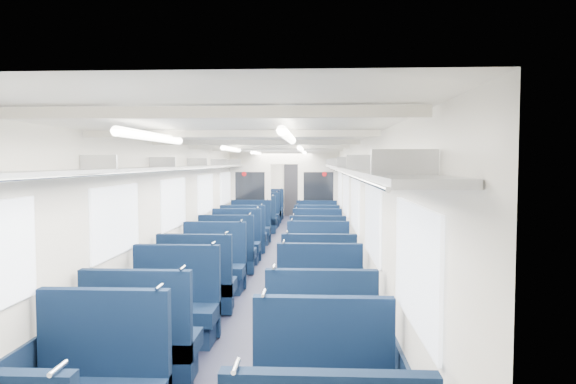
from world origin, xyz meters
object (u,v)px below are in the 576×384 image
Objects in this scene: seat_5 at (321,346)px; seat_15 at (317,246)px; seat_6 at (174,312)px; seat_9 at (319,287)px; seat_7 at (320,309)px; seat_23 at (316,217)px; end_door at (294,190)px; seat_8 at (197,287)px; seat_12 at (228,255)px; seat_21 at (316,221)px; seat_10 at (213,270)px; seat_25 at (316,213)px; seat_27 at (316,210)px; seat_17 at (317,238)px; seat_22 at (263,216)px; seat_16 at (244,238)px; seat_19 at (317,231)px; seat_18 at (250,230)px; seat_13 at (318,256)px; seat_4 at (142,347)px; seat_14 at (236,246)px; bulkhead at (284,194)px; seat_11 at (318,268)px; seat_24 at (267,213)px; seat_20 at (259,221)px.

seat_15 is (0.00, 5.72, 0.00)m from seat_5.
seat_6 and seat_9 have the same top height.
seat_15 is at bearing 90.00° from seat_7.
seat_23 is (0.00, 5.41, 0.00)m from seat_15.
end_door reaches higher than seat_8.
end_door is at bearing 93.47° from seat_7.
seat_12 and seat_21 have the same top height.
seat_7 is 1.00× the size of seat_10.
seat_21 is 1.00× the size of seat_25.
seat_27 is at bearing 90.00° from seat_15.
seat_12 is 1.00× the size of seat_17.
seat_9 and seat_22 have the same top height.
seat_27 is at bearing 90.00° from seat_21.
seat_19 is at bearing 35.54° from seat_16.
seat_18 is at bearing 144.31° from seat_17.
seat_9 and seat_13 have the same top height.
seat_4 is 7.18m from seat_17.
seat_9 and seat_15 have the same top height.
seat_10 is at bearing -90.00° from seat_12.
seat_16 and seat_25 have the same top height.
seat_17 is (1.66, 1.24, 0.00)m from seat_14.
bulkhead is at bearing 102.15° from seat_13.
seat_23 is at bearing -90.00° from seat_25.
seat_9 is 1.22m from seat_11.
bulkhead is at bearing -78.34° from seat_24.
seat_8 is 6.06m from seat_19.
seat_8 is 2.94m from seat_13.
seat_20 is (-1.66, 5.41, 0.00)m from seat_13.
seat_9 is (1.66, 1.26, 0.00)m from seat_6.
seat_16 is 5.66m from seat_24.
bulkhead is 3.98m from seat_12.
seat_18 is at bearing 105.96° from seat_9.
seat_24 is at bearing 101.66° from bulkhead.
seat_10 is at bearing -99.19° from bulkhead.
end_door is 1.77× the size of seat_16.
seat_6 is 2.09m from seat_9.
seat_19 is (1.66, 1.19, 0.00)m from seat_16.
bulkhead reaches higher than seat_13.
bulkhead reaches higher than seat_6.
seat_24 is at bearing 90.00° from seat_8.
bulkhead reaches higher than seat_18.
seat_24 is (-1.66, 4.47, 0.00)m from seat_19.
seat_16 is (-1.66, 6.81, 0.00)m from seat_5.
seat_25 is at bearing 79.60° from seat_10.
seat_4 and seat_6 have the same top height.
seat_16 is 1.27m from seat_18.
seat_7 is 1.08m from seat_9.
seat_20 and seat_21 have the same top height.
seat_19 is 1.00× the size of seat_20.
seat_19 is 4.37m from seat_25.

